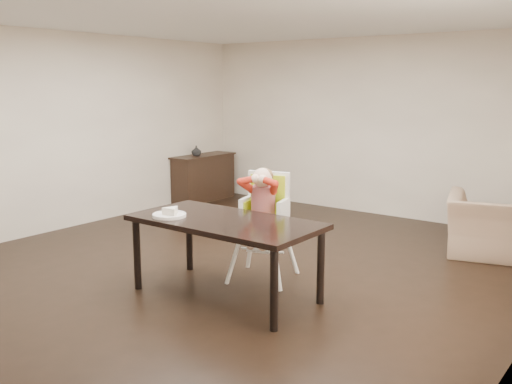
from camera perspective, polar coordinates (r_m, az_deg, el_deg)
ground at (r=6.28m, az=-2.82°, el=-7.75°), size 7.00×7.00×0.00m
room_walls at (r=5.95m, az=-2.99°, el=9.44°), size 6.02×7.02×2.71m
dining_table at (r=5.34m, az=-3.10°, el=-3.57°), size 1.80×0.90×0.75m
high_chair at (r=5.80m, az=0.81°, el=-0.88°), size 0.60×0.60×1.16m
plate at (r=5.46m, az=-8.59°, el=-2.14°), size 0.40×0.40×0.09m
armchair at (r=7.19m, az=23.07°, el=-2.22°), size 1.26×0.98×0.97m
sideboard at (r=9.94m, az=-5.26°, el=1.47°), size 0.44×1.26×0.79m
vase at (r=9.75m, az=-5.99°, el=4.10°), size 0.22×0.22×0.17m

